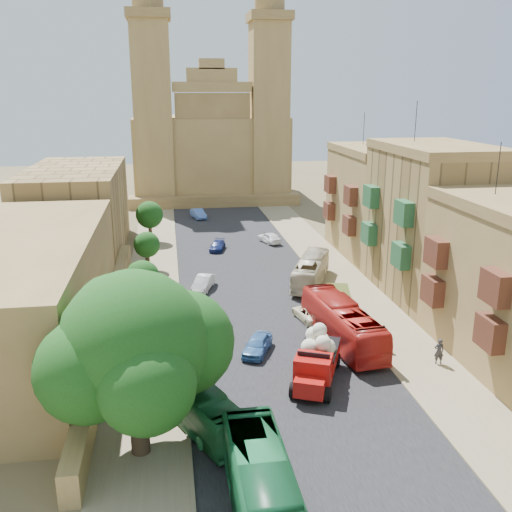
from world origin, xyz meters
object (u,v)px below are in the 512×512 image
object	(u,v)px
street_tree_b	(142,278)
street_tree_d	(149,215)
bus_green_south	(264,497)
car_blue_a	(257,345)
pedestrian_a	(439,351)
olive_pickup	(338,301)
bus_cream_east	(311,271)
car_white_b	(269,238)
bus_red_east	(342,323)
street_tree_a	(135,329)
car_dkblue	(218,246)
car_cream	(309,313)
bus_green_north	(196,404)
car_white_a	(203,283)
ficus_tree	(136,349)
car_blue_b	(198,214)
street_tree_c	(147,245)
red_truck	(317,359)
church	(210,143)
pedestrian_c	(383,337)

from	to	relation	value
street_tree_b	street_tree_d	distance (m)	24.00
bus_green_south	car_blue_a	distance (m)	17.15
pedestrian_a	olive_pickup	bearing A→B (deg)	-62.45
bus_cream_east	car_white_b	distance (m)	16.23
bus_red_east	street_tree_a	bearing A→B (deg)	7.31
bus_cream_east	car_dkblue	size ratio (longest dim) A/B	2.59
car_cream	car_white_b	distance (m)	25.13
bus_green_north	car_white_a	bearing A→B (deg)	60.93
ficus_tree	street_tree_d	distance (m)	44.06
olive_pickup	car_blue_b	xyz separation A→B (m)	(-9.80, 39.37, -0.18)
car_blue_b	olive_pickup	bearing A→B (deg)	-89.25
street_tree_d	street_tree_a	bearing A→B (deg)	-90.00
car_cream	car_blue_b	distance (m)	41.52
car_white_a	car_white_b	bearing A→B (deg)	78.90
ficus_tree	bus_green_north	world-z (taller)	ficus_tree
bus_green_north	bus_red_east	distance (m)	14.78
street_tree_b	bus_cream_east	bearing A→B (deg)	17.90
street_tree_c	car_blue_b	xyz separation A→B (m)	(6.70, 25.15, -2.10)
red_truck	bus_red_east	distance (m)	6.62
street_tree_b	car_cream	xyz separation A→B (m)	(13.55, -3.80, -2.51)
street_tree_b	car_cream	distance (m)	14.29
church	olive_pickup	xyz separation A→B (m)	(6.50, -56.84, -8.64)
car_blue_a	pedestrian_c	bearing A→B (deg)	19.50
street_tree_c	car_dkblue	xyz separation A→B (m)	(7.96, 6.84, -2.25)
street_tree_b	street_tree_c	distance (m)	12.00
car_white_b	pedestrian_a	distance (m)	34.72
church	pedestrian_c	size ratio (longest dim) A/B	19.14
pedestrian_c	bus_red_east	bearing A→B (deg)	-127.53
pedestrian_c	street_tree_a	bearing A→B (deg)	-87.59
olive_pickup	pedestrian_c	world-z (taller)	pedestrian_c
church	car_blue_b	distance (m)	19.84
car_white_a	street_tree_c	bearing A→B (deg)	146.76
street_tree_a	car_blue_b	world-z (taller)	street_tree_a
car_dkblue	car_blue_b	world-z (taller)	car_blue_b
church	pedestrian_a	bearing A→B (deg)	-81.17
olive_pickup	car_dkblue	xyz separation A→B (m)	(-8.54, 21.07, -0.33)
street_tree_b	bus_red_east	xyz separation A→B (m)	(14.93, -8.40, -1.52)
bus_green_north	pedestrian_c	distance (m)	15.95
street_tree_c	bus_green_south	distance (m)	38.79
street_tree_c	street_tree_d	distance (m)	12.02
ficus_tree	car_cream	size ratio (longest dim) A/B	2.47
bus_cream_east	pedestrian_a	bearing A→B (deg)	127.46
bus_red_east	bus_cream_east	size ratio (longest dim) A/B	1.14
street_tree_d	red_truck	size ratio (longest dim) A/B	0.78
bus_cream_east	street_tree_c	bearing A→B (deg)	-0.11
bus_green_north	car_dkblue	distance (m)	36.89
ficus_tree	red_truck	xyz separation A→B (m)	(10.89, 5.94, -4.22)
street_tree_d	pedestrian_c	xyz separation A→B (m)	(17.50, -34.12, -2.53)
street_tree_a	bus_cream_east	bearing A→B (deg)	47.13
street_tree_a	bus_green_south	xyz separation A→B (m)	(6.00, -14.30, -2.04)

